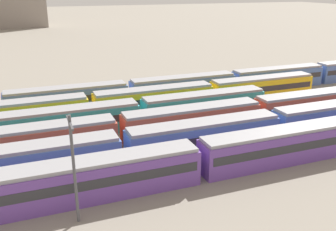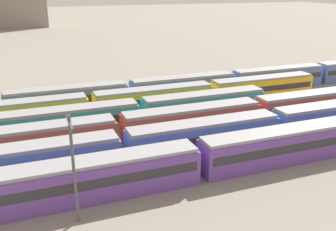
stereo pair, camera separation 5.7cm
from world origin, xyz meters
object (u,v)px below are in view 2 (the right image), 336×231
at_px(train_track_5, 233,82).
at_px(train_track_0, 279,146).
at_px(train_track_4, 91,107).
at_px(catenary_pole_0, 73,164).
at_px(train_track_1, 204,136).
at_px(train_track_2, 256,112).
at_px(train_track_3, 68,122).

bearing_deg(train_track_5, train_track_0, -110.32).
bearing_deg(train_track_4, catenary_pole_0, -102.73).
height_order(train_track_0, train_track_1, same).
bearing_deg(train_track_4, train_track_5, 11.38).
distance_m(train_track_4, train_track_5, 26.36).
xyz_separation_m(train_track_4, catenary_pole_0, (-5.42, -23.99, 3.18)).
height_order(train_track_0, train_track_5, same).
relative_size(train_track_0, train_track_1, 1.00).
xyz_separation_m(train_track_2, train_track_5, (5.50, 15.60, 0.00)).
relative_size(train_track_2, catenary_pole_0, 12.36).
height_order(train_track_0, train_track_3, same).
relative_size(train_track_2, train_track_3, 2.02).
xyz_separation_m(train_track_3, catenary_pole_0, (-1.62, -18.79, 3.18)).
height_order(train_track_1, train_track_2, same).
height_order(train_track_2, train_track_3, same).
height_order(train_track_3, train_track_4, same).
height_order(train_track_0, train_track_2, same).
distance_m(train_track_1, train_track_5, 26.15).
xyz_separation_m(train_track_3, train_track_5, (29.64, 10.40, 0.00)).
bearing_deg(catenary_pole_0, train_track_4, 77.27).
height_order(train_track_1, catenary_pole_0, catenary_pole_0).
relative_size(train_track_0, catenary_pole_0, 10.28).
distance_m(train_track_0, train_track_2, 11.19).
distance_m(train_track_2, train_track_5, 16.54).
bearing_deg(train_track_0, train_track_5, 69.68).
height_order(train_track_4, train_track_5, same).
xyz_separation_m(train_track_1, train_track_4, (-10.00, 15.60, 0.00)).
bearing_deg(train_track_1, train_track_4, 122.65).
xyz_separation_m(train_track_3, train_track_4, (3.80, 5.20, 0.00)).
bearing_deg(train_track_0, train_track_3, 142.07).
bearing_deg(train_track_5, catenary_pole_0, -136.96).
bearing_deg(train_track_1, train_track_5, 52.71).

